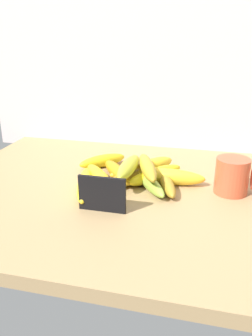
# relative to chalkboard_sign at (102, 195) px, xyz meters

# --- Properties ---
(counter_top) EXTENTS (1.10, 0.76, 0.03)m
(counter_top) POSITION_rel_chalkboard_sign_xyz_m (0.07, 0.12, -0.05)
(counter_top) COLOR #A58558
(counter_top) RESTS_ON ground
(back_wall) EXTENTS (1.30, 0.02, 0.70)m
(back_wall) POSITION_rel_chalkboard_sign_xyz_m (0.07, 0.51, 0.28)
(back_wall) COLOR beige
(back_wall) RESTS_ON ground
(chalkboard_sign) EXTENTS (0.11, 0.02, 0.08)m
(chalkboard_sign) POSITION_rel_chalkboard_sign_xyz_m (0.00, 0.00, 0.00)
(chalkboard_sign) COLOR black
(chalkboard_sign) RESTS_ON counter_top
(coffee_mug) EXTENTS (0.10, 0.08, 0.09)m
(coffee_mug) POSITION_rel_chalkboard_sign_xyz_m (0.29, 0.17, 0.01)
(coffee_mug) COLOR #CF5233
(coffee_mug) RESTS_ON counter_top
(banana_0) EXTENTS (0.17, 0.09, 0.03)m
(banana_0) POSITION_rel_chalkboard_sign_xyz_m (0.05, 0.20, -0.02)
(banana_0) COLOR gold
(banana_0) RESTS_ON counter_top
(banana_1) EXTENTS (0.13, 0.16, 0.04)m
(banana_1) POSITION_rel_chalkboard_sign_xyz_m (-0.02, 0.19, -0.02)
(banana_1) COLOR #B88818
(banana_1) RESTS_ON counter_top
(banana_2) EXTENTS (0.08, 0.16, 0.03)m
(banana_2) POSITION_rel_chalkboard_sign_xyz_m (0.13, 0.15, -0.02)
(banana_2) COLOR #A37F26
(banana_2) RESTS_ON counter_top
(banana_3) EXTENTS (0.13, 0.16, 0.04)m
(banana_3) POSITION_rel_chalkboard_sign_xyz_m (0.07, 0.26, -0.02)
(banana_3) COLOR yellow
(banana_3) RESTS_ON counter_top
(banana_4) EXTENTS (0.13, 0.13, 0.04)m
(banana_4) POSITION_rel_chalkboard_sign_xyz_m (-0.08, 0.27, -0.02)
(banana_4) COLOR yellow
(banana_4) RESTS_ON counter_top
(banana_5) EXTENTS (0.13, 0.18, 0.03)m
(banana_5) POSITION_rel_chalkboard_sign_xyz_m (0.08, 0.15, -0.02)
(banana_5) COLOR #8EB03C
(banana_5) RESTS_ON counter_top
(banana_6) EXTENTS (0.14, 0.18, 0.04)m
(banana_6) POSITION_rel_chalkboard_sign_xyz_m (0.01, 0.14, -0.02)
(banana_6) COLOR olive
(banana_6) RESTS_ON counter_top
(banana_7) EXTENTS (0.15, 0.18, 0.04)m
(banana_7) POSITION_rel_chalkboard_sign_xyz_m (-0.05, 0.14, -0.02)
(banana_7) COLOR gold
(banana_7) RESTS_ON counter_top
(banana_8) EXTENTS (0.15, 0.17, 0.04)m
(banana_8) POSITION_rel_chalkboard_sign_xyz_m (0.09, 0.20, -0.02)
(banana_8) COLOR yellow
(banana_8) RESTS_ON counter_top
(banana_9) EXTENTS (0.20, 0.05, 0.04)m
(banana_9) POSITION_rel_chalkboard_sign_xyz_m (0.13, 0.19, -0.02)
(banana_9) COLOR yellow
(banana_9) RESTS_ON counter_top
(banana_10) EXTENTS (0.09, 0.21, 0.04)m
(banana_10) POSITION_rel_chalkboard_sign_xyz_m (-0.08, 0.09, -0.02)
(banana_10) COLOR yellow
(banana_10) RESTS_ON counter_top
(banana_11) EXTENTS (0.05, 0.16, 0.04)m
(banana_11) POSITION_rel_chalkboard_sign_xyz_m (0.03, 0.14, 0.02)
(banana_11) COLOR gold
(banana_11) RESTS_ON banana_6
(banana_12) EXTENTS (0.10, 0.19, 0.04)m
(banana_12) POSITION_rel_chalkboard_sign_xyz_m (0.07, 0.16, 0.01)
(banana_12) COLOR gold
(banana_12) RESTS_ON banana_5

